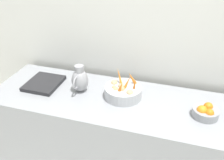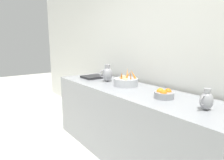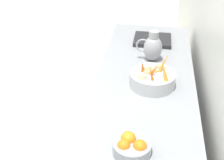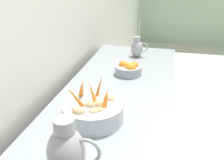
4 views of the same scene
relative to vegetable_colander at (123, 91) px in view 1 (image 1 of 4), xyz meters
name	(u,v)px [view 1 (image 1 of 4)]	position (x,y,z in m)	size (l,w,h in m)	color
tile_wall_left	(210,26)	(-0.42, 0.63, 0.51)	(0.10, 8.92, 3.00)	silver
prep_counter	(134,143)	(0.06, 0.13, -0.52)	(0.74, 2.61, 0.93)	gray
vegetable_colander	(123,91)	(0.00, 0.00, 0.00)	(0.32, 0.32, 0.23)	#ADAFB5
orange_bowl	(206,112)	(0.08, 0.68, -0.01)	(0.20, 0.20, 0.11)	gray
metal_pitcher_tall	(80,80)	(0.02, -0.40, 0.06)	(0.21, 0.15, 0.25)	#939399
counter_sink_basin	(44,83)	(0.03, -0.77, -0.04)	(0.34, 0.30, 0.04)	#232326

